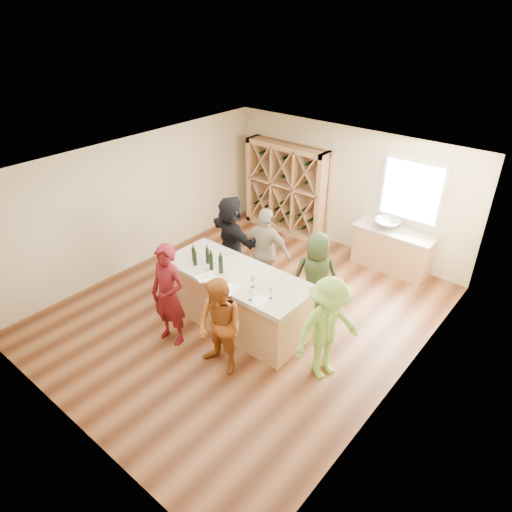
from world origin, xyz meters
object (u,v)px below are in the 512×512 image
Objects in this scene: tasting_counter_base at (237,300)px; person_near_right at (220,327)px; person_far_left at (232,238)px; person_near_left at (169,295)px; person_far_right at (316,276)px; wine_bottle_d at (211,262)px; wine_bottle_e at (221,265)px; wine_bottle_c at (207,256)px; sink at (387,224)px; person_server at (328,329)px; wine_rack at (286,189)px; wine_bottle_a at (194,255)px; person_far_mid at (266,252)px; wine_bottle_b at (195,258)px.

person_near_right is (0.58, -1.02, 0.32)m from tasting_counter_base.
tasting_counter_base is 1.45× the size of person_far_left.
person_near_left is 1.09× the size of person_far_right.
wine_bottle_d is 0.92m from person_near_left.
wine_bottle_c is at bearing 168.40° from wine_bottle_e.
sink is 3.94m from wine_bottle_e.
person_far_right is (1.33, 1.29, -0.38)m from wine_bottle_d.
wine_bottle_e reaches higher than tasting_counter_base.
person_server is at bearing 0.20° from wine_bottle_c.
wine_rack is 7.83× the size of wine_bottle_c.
person_near_right reaches higher than tasting_counter_base.
person_far_left is at bearing -79.54° from wine_rack.
sink is at bearing 73.29° from tasting_counter_base.
wine_bottle_a is 2.22m from person_far_right.
wine_bottle_c is at bearing 7.07° from person_far_right.
wine_rack reaches higher than person_far_mid.
person_far_right is (1.19, -0.04, -0.05)m from person_far_mid.
wine_bottle_a is 0.88× the size of wine_bottle_d.
wine_bottle_c is at bearing -74.58° from wine_rack.
person_far_right is (-0.15, -2.47, -0.17)m from sink.
person_server is (2.50, 0.01, -0.34)m from wine_bottle_c.
wine_bottle_a is 0.14× the size of person_near_left.
person_far_mid reaches higher than person_server.
wine_bottle_d is at bearing -111.47° from sink.
tasting_counter_base is at bearing 53.68° from person_near_left.
wine_bottle_a is at bearing 113.43° from person_server.
person_server is at bearing -46.44° from wine_rack.
person_far_mid reaches higher than wine_bottle_b.
wine_bottle_d is 1.58m from person_far_left.
person_far_mid is (0.34, 1.22, -0.32)m from wine_bottle_c.
wine_bottle_b is at bearing 115.15° from person_server.
wine_bottle_e is at bearing -11.60° from wine_bottle_c.
person_far_mid is at bearing -61.27° from wine_rack.
person_far_left reaches higher than sink.
wine_bottle_d is (-1.48, -3.75, 0.22)m from sink.
wine_rack is at bearing 101.70° from wine_bottle_a.
tasting_counter_base is 1.12m from wine_bottle_a.
tasting_counter_base is 1.26m from person_near_left.
person_near_left is 2.61m from person_far_right.
person_far_left reaches higher than tasting_counter_base.
person_far_mid is at bearing 81.49° from person_server.
person_near_left is at bearing -112.29° from wine_bottle_e.
tasting_counter_base is 1.45× the size of person_far_mid.
person_far_left is (-0.97, 1.32, -0.34)m from wine_bottle_e.
sink is at bearing 62.54° from person_near_left.
person_far_left is at bearing 89.01° from person_server.
person_far_mid reaches higher than wine_bottle_e.
wine_bottle_b is at bearing 120.09° from person_far_left.
wine_bottle_b is 0.22m from wine_bottle_c.
person_far_mid is (-0.26, 1.15, 0.40)m from tasting_counter_base.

